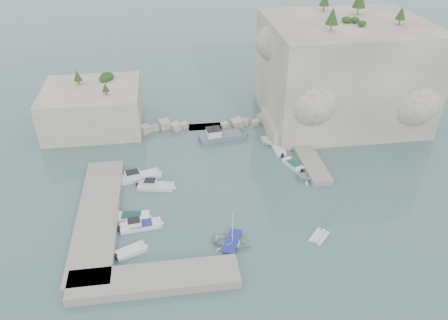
{
  "coord_description": "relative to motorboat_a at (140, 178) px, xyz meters",
  "views": [
    {
      "loc": [
        -7.22,
        -45.37,
        35.86
      ],
      "look_at": [
        0.0,
        6.0,
        3.0
      ],
      "focal_mm": 35.0,
      "sensor_mm": 36.0,
      "label": 1
    }
  ],
  "objects": [
    {
      "name": "vegetation",
      "position": [
        29.93,
        16.86,
        17.93
      ],
      "size": [
        53.48,
        13.88,
        13.4
      ],
      "color": "#1E4219",
      "rests_on": "ground"
    },
    {
      "name": "quay_west",
      "position": [
        -4.91,
        -8.54,
        0.55
      ],
      "size": [
        5.0,
        24.0,
        1.1
      ],
      "primitive_type": "cube",
      "color": "#9E9689",
      "rests_on": "ground"
    },
    {
      "name": "ledge_east",
      "position": [
        25.59,
        2.46,
        0.4
      ],
      "size": [
        3.0,
        16.0,
        0.8
      ],
      "primitive_type": "cube",
      "color": "#9E9689",
      "rests_on": "ground"
    },
    {
      "name": "motorboat_e",
      "position": [
        -0.6,
        -15.14,
        0.0
      ],
      "size": [
        4.15,
        3.01,
        0.7
      ],
      "primitive_type": null,
      "rotation": [
        0.0,
        0.0,
        0.42
      ],
      "color": "silver",
      "rests_on": "ground"
    },
    {
      "name": "quay_south",
      "position": [
        2.09,
        -20.04,
        0.55
      ],
      "size": [
        18.0,
        4.0,
        1.1
      ],
      "primitive_type": "cube",
      "color": "#9E9689",
      "rests_on": "ground"
    },
    {
      "name": "motorboat_b",
      "position": [
        2.32,
        -2.76,
        0.0
      ],
      "size": [
        5.74,
        2.86,
        1.4
      ],
      "primitive_type": null,
      "rotation": [
        0.0,
        0.0,
        -0.2
      ],
      "color": "silver",
      "rests_on": "ground"
    },
    {
      "name": "breakwater",
      "position": [
        11.09,
        14.46,
        0.7
      ],
      "size": [
        28.0,
        3.0,
        1.4
      ],
      "primitive_type": "cube",
      "color": "beige",
      "rests_on": "ground"
    },
    {
      "name": "outcrop_west",
      "position": [
        -7.91,
        17.46,
        3.5
      ],
      "size": [
        16.0,
        14.0,
        7.0
      ],
      "primitive_type": "cube",
      "color": "beige",
      "rests_on": "ground"
    },
    {
      "name": "work_boat",
      "position": [
        13.47,
        9.8,
        0.0
      ],
      "size": [
        8.86,
        3.78,
        2.2
      ],
      "primitive_type": null,
      "rotation": [
        0.0,
        0.0,
        0.15
      ],
      "color": "slate",
      "rests_on": "ground"
    },
    {
      "name": "cliff_terrace",
      "position": [
        25.09,
        10.46,
        1.25
      ],
      "size": [
        8.0,
        10.0,
        2.5
      ],
      "primitive_type": "cube",
      "color": "beige",
      "rests_on": "ground"
    },
    {
      "name": "cliff_east",
      "position": [
        35.09,
        15.46,
        8.5
      ],
      "size": [
        26.0,
        22.0,
        17.0
      ],
      "primitive_type": "cube",
      "color": "beige",
      "rests_on": "ground"
    },
    {
      "name": "rowboat",
      "position": [
        11.14,
        -15.35,
        0.0
      ],
      "size": [
        5.54,
        4.84,
        0.96
      ],
      "primitive_type": "imported",
      "rotation": [
        0.0,
        0.0,
        1.17
      ],
      "color": "silver",
      "rests_on": "ground"
    },
    {
      "name": "motorboat_c",
      "position": [
        -0.77,
        -8.93,
        0.0
      ],
      "size": [
        4.88,
        2.06,
        0.7
      ],
      "primitive_type": null,
      "rotation": [
        0.0,
        0.0,
        -0.07
      ],
      "color": "white",
      "rests_on": "ground"
    },
    {
      "name": "motorboat_a",
      "position": [
        0.0,
        0.0,
        0.0
      ],
      "size": [
        6.93,
        3.5,
        1.4
      ],
      "primitive_type": null,
      "rotation": [
        0.0,
        0.0,
        0.24
      ],
      "color": "silver",
      "rests_on": "ground"
    },
    {
      "name": "inflatable_dinghy",
      "position": [
        21.58,
        -15.73,
        0.0
      ],
      "size": [
        3.03,
        3.09,
        0.44
      ],
      "primitive_type": null,
      "rotation": [
        0.0,
        0.0,
        0.81
      ],
      "color": "silver",
      "rests_on": "ground"
    },
    {
      "name": "rowboat_mast",
      "position": [
        11.14,
        -15.35,
        2.58
      ],
      "size": [
        0.1,
        0.1,
        4.2
      ],
      "primitive_type": "cylinder",
      "color": "white",
      "rests_on": "rowboat"
    },
    {
      "name": "ground",
      "position": [
        12.09,
        -7.54,
        0.0
      ],
      "size": [
        400.0,
        400.0,
        0.0
      ],
      "primitive_type": "plane",
      "color": "#466968",
      "rests_on": "ground"
    },
    {
      "name": "motorboat_d",
      "position": [
        0.42,
        -10.83,
        0.0
      ],
      "size": [
        5.68,
        2.29,
        1.4
      ],
      "primitive_type": null,
      "rotation": [
        0.0,
        0.0,
        0.12
      ],
      "color": "white",
      "rests_on": "ground"
    },
    {
      "name": "tender_east_c",
      "position": [
        21.69,
        4.93,
        0.0
      ],
      "size": [
        1.8,
        4.88,
        0.7
      ],
      "primitive_type": null,
      "rotation": [
        0.0,
        0.0,
        1.62
      ],
      "color": "white",
      "rests_on": "ground"
    },
    {
      "name": "tender_east_b",
      "position": [
        22.8,
        -0.03,
        0.0
      ],
      "size": [
        3.0,
        4.52,
        0.7
      ],
      "primitive_type": null,
      "rotation": [
        0.0,
        0.0,
        1.96
      ],
      "color": "white",
      "rests_on": "ground"
    },
    {
      "name": "tender_east_d",
      "position": [
        21.58,
        6.54,
        0.0
      ],
      "size": [
        4.95,
        2.56,
        1.82
      ],
      "primitive_type": "imported",
      "rotation": [
        0.0,
        0.0,
        1.4
      ],
      "color": "white",
      "rests_on": "ground"
    },
    {
      "name": "tender_east_a",
      "position": [
        23.7,
        -3.71,
        0.0
      ],
      "size": [
        4.11,
        3.87,
        1.73
      ],
      "primitive_type": "imported",
      "rotation": [
        0.0,
        0.0,
        1.18
      ],
      "color": "silver",
      "rests_on": "ground"
    }
  ]
}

